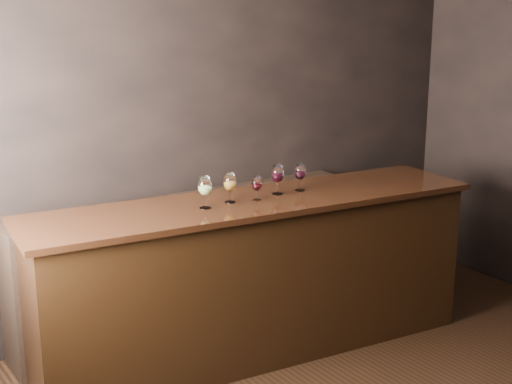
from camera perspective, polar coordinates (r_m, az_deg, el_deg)
room_shell at (r=3.76m, az=9.63°, el=4.95°), size 5.02×4.52×2.81m
bar_counter at (r=5.10m, az=-0.01°, el=-7.00°), size 3.20×1.01×1.10m
bar_top at (r=4.92m, az=-0.01°, el=-0.80°), size 3.31×1.10×0.04m
back_bar_shelf at (r=5.57m, az=-5.05°, el=-5.59°), size 2.85×0.40×1.02m
glass_white at (r=4.67m, az=-4.11°, el=0.40°), size 0.09×0.09×0.21m
glass_amber at (r=4.80m, az=-2.11°, el=0.73°), size 0.09×0.09×0.20m
glass_red_a at (r=4.86m, az=0.06°, el=0.63°), size 0.07×0.07×0.17m
glass_red_b at (r=5.02m, az=1.74°, el=1.40°), size 0.09×0.09×0.21m
glass_red_c at (r=5.13m, az=3.56°, el=1.56°), size 0.08×0.08×0.19m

